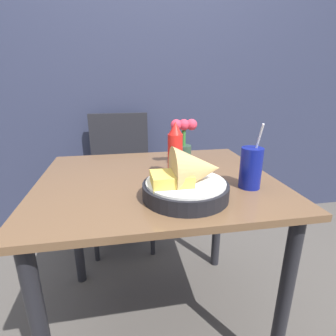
{
  "coord_description": "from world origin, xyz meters",
  "views": [
    {
      "loc": [
        -0.13,
        -0.98,
        1.11
      ],
      "look_at": [
        0.03,
        -0.06,
        0.79
      ],
      "focal_mm": 28.0,
      "sensor_mm": 36.0,
      "label": 1
    }
  ],
  "objects_px": {
    "ketchup_bottle": "(175,151)",
    "flower_vase": "(184,142)",
    "food_basket": "(189,180)",
    "drink_cup": "(251,169)",
    "chair_far_window": "(121,167)"
  },
  "relations": [
    {
      "from": "ketchup_bottle",
      "to": "drink_cup",
      "type": "distance_m",
      "value": 0.3
    },
    {
      "from": "food_basket",
      "to": "ketchup_bottle",
      "type": "height_order",
      "value": "ketchup_bottle"
    },
    {
      "from": "drink_cup",
      "to": "flower_vase",
      "type": "relative_size",
      "value": 1.13
    },
    {
      "from": "chair_far_window",
      "to": "ketchup_bottle",
      "type": "height_order",
      "value": "ketchup_bottle"
    },
    {
      "from": "chair_far_window",
      "to": "drink_cup",
      "type": "distance_m",
      "value": 1.07
    },
    {
      "from": "ketchup_bottle",
      "to": "flower_vase",
      "type": "xyz_separation_m",
      "value": [
        0.07,
        0.14,
        0.0
      ]
    },
    {
      "from": "ketchup_bottle",
      "to": "chair_far_window",
      "type": "bearing_deg",
      "value": 106.34
    },
    {
      "from": "food_basket",
      "to": "flower_vase",
      "type": "relative_size",
      "value": 1.36
    },
    {
      "from": "ketchup_bottle",
      "to": "drink_cup",
      "type": "xyz_separation_m",
      "value": [
        0.24,
        -0.16,
        -0.04
      ]
    },
    {
      "from": "ketchup_bottle",
      "to": "flower_vase",
      "type": "height_order",
      "value": "ketchup_bottle"
    },
    {
      "from": "chair_far_window",
      "to": "food_basket",
      "type": "bearing_deg",
      "value": -76.79
    },
    {
      "from": "drink_cup",
      "to": "ketchup_bottle",
      "type": "bearing_deg",
      "value": 146.18
    },
    {
      "from": "chair_far_window",
      "to": "food_basket",
      "type": "height_order",
      "value": "food_basket"
    },
    {
      "from": "food_basket",
      "to": "drink_cup",
      "type": "xyz_separation_m",
      "value": [
        0.24,
        0.05,
        0.01
      ]
    },
    {
      "from": "ketchup_bottle",
      "to": "drink_cup",
      "type": "relative_size",
      "value": 0.93
    }
  ]
}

